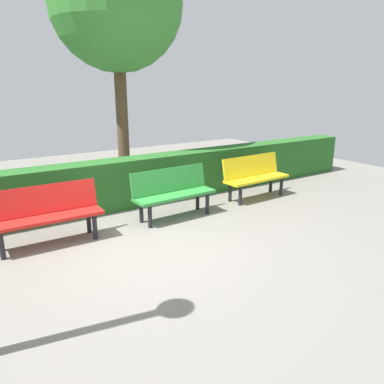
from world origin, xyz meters
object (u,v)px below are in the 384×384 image
at_px(bench_yellow, 254,175).
at_px(bench_red, 45,212).
at_px(tree_near, 116,4).
at_px(bench_green, 173,191).

xyz_separation_m(bench_yellow, bench_red, (4.12, 0.08, 0.00)).
xyz_separation_m(bench_red, tree_near, (-2.32, -2.52, 3.36)).
height_order(bench_green, tree_near, tree_near).
distance_m(bench_green, bench_red, 2.13).
relative_size(bench_yellow, bench_green, 0.98).
bearing_deg(bench_green, tree_near, -96.57).
bearing_deg(bench_red, bench_yellow, -178.34).
height_order(bench_yellow, tree_near, tree_near).
bearing_deg(tree_near, bench_yellow, 126.48).
bearing_deg(bench_yellow, bench_red, -1.10).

